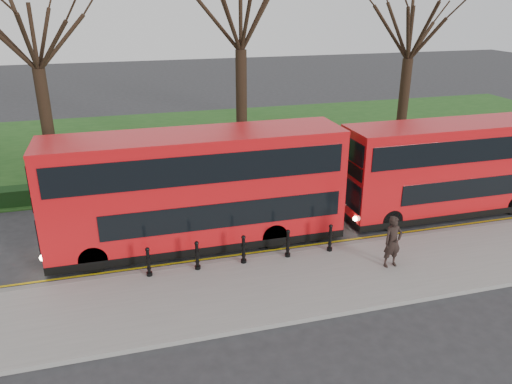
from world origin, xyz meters
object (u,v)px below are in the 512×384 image
object	(u,v)px
bollard_row	(244,250)
pedestrian	(393,242)
bus_rear	(457,168)
bus_lead	(197,191)

from	to	relation	value
bollard_row	pedestrian	size ratio (longest dim) A/B	3.60
bollard_row	pedestrian	xyz separation A→B (m)	(4.84, -1.59, 0.42)
bollard_row	bus_rear	size ratio (longest dim) A/B	0.66
bus_lead	bus_rear	world-z (taller)	bus_lead
bollard_row	pedestrian	world-z (taller)	pedestrian
bus_lead	pedestrian	size ratio (longest dim) A/B	5.89
pedestrian	bus_lead	bearing A→B (deg)	144.27
bus_rear	bollard_row	bearing A→B (deg)	-167.58
bus_rear	pedestrian	distance (m)	6.45
bus_lead	pedestrian	bearing A→B (deg)	-31.54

